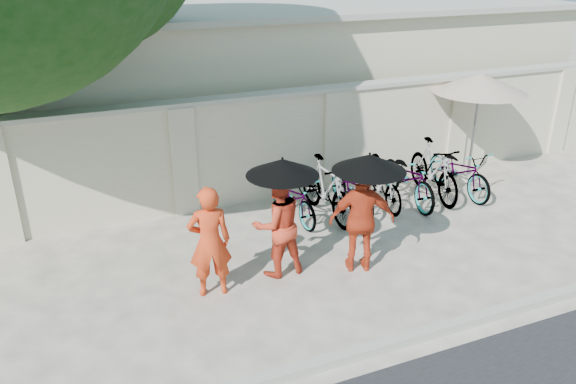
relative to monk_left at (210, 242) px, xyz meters
name	(u,v)px	position (x,y,z in m)	size (l,w,h in m)	color
ground	(304,285)	(1.29, -0.31, -0.82)	(80.00, 80.00, 0.00)	beige
kerb	(362,352)	(1.29, -2.01, -0.76)	(40.00, 0.16, 0.12)	#A3A397
compound_wall	(284,146)	(2.29, 2.89, 0.18)	(20.00, 0.30, 2.00)	beige
building_behind	(264,74)	(3.29, 6.69, 0.78)	(14.00, 6.00, 3.20)	beige
monk_left	(210,242)	(0.00, 0.00, 0.00)	(0.60, 0.39, 1.64)	red
monk_center	(278,224)	(1.06, 0.15, -0.01)	(0.79, 0.61, 1.62)	red
parasol_center	(282,167)	(1.11, 0.07, 0.91)	(1.04, 1.04, 0.93)	black
monk_right	(362,220)	(2.25, -0.23, 0.01)	(0.97, 0.40, 1.65)	red
parasol_right	(369,163)	(2.27, -0.31, 0.94)	(1.06, 1.06, 0.94)	black
patio_umbrella	(480,84)	(6.22, 2.13, 1.21)	(1.93, 1.93, 2.24)	#A3A397
bike_0	(293,197)	(2.00, 1.77, -0.39)	(0.57, 1.63, 0.86)	gray
bike_1	(326,189)	(2.59, 1.62, -0.27)	(0.52, 1.83, 1.10)	gray
bike_2	(353,188)	(3.17, 1.70, -0.39)	(0.57, 1.64, 0.86)	gray
bike_3	(381,182)	(3.76, 1.66, -0.34)	(0.44, 1.57, 0.95)	gray
bike_4	(409,177)	(4.34, 1.62, -0.32)	(0.66, 1.90, 1.00)	gray
bike_5	(434,170)	(4.92, 1.64, -0.26)	(0.53, 1.86, 1.12)	gray
bike_6	(459,171)	(5.51, 1.59, -0.34)	(0.63, 1.82, 0.95)	gray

